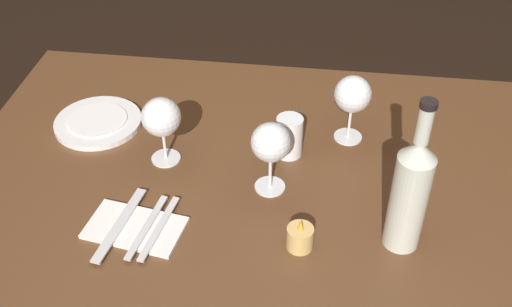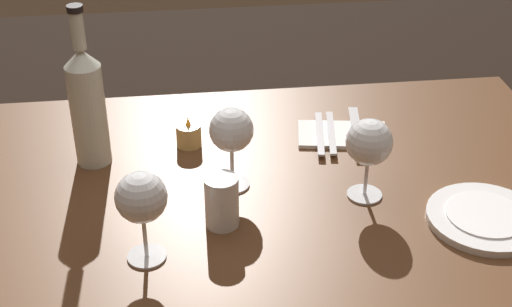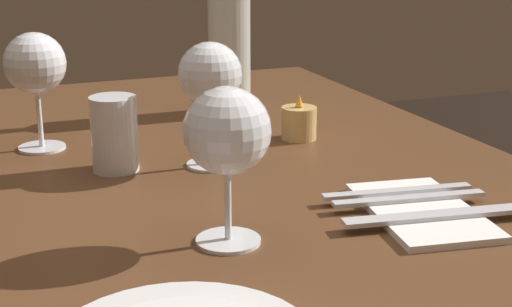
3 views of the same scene
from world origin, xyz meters
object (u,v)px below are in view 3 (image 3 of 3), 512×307
object	(u,v)px
wine_glass_left	(35,66)
table_knife	(437,215)
wine_bottle	(229,34)
fork_outer	(397,192)
votive_candle	(299,124)
folded_napkin	(421,211)
wine_glass_centre	(210,78)
wine_glass_right	(227,134)
water_tumbler	(115,137)
fork_inner	(409,199)

from	to	relation	value
wine_glass_left	table_knife	size ratio (longest dim) A/B	0.78
wine_glass_left	wine_bottle	world-z (taller)	wine_bottle
wine_glass_left	fork_outer	xyz separation A→B (m)	(0.36, 0.36, -0.11)
votive_candle	table_knife	bearing A→B (deg)	-0.40
folded_napkin	wine_bottle	bearing A→B (deg)	-176.05
wine_glass_centre	wine_bottle	distance (m)	0.30
wine_glass_centre	folded_napkin	distance (m)	0.32
wine_glass_left	wine_glass_centre	distance (m)	0.26
wine_bottle	folded_napkin	distance (m)	0.54
wine_glass_right	wine_glass_centre	distance (m)	0.25
folded_napkin	votive_candle	bearing A→B (deg)	179.56
wine_glass_right	fork_outer	distance (m)	0.25
wine_glass_right	votive_candle	distance (m)	0.40
table_knife	wine_glass_right	bearing A→B (deg)	-99.62
water_tumbler	table_knife	xyz separation A→B (m)	(0.31, 0.28, -0.03)
wine_bottle	water_tumbler	size ratio (longest dim) A/B	3.39
wine_glass_left	votive_candle	size ratio (longest dim) A/B	2.46
table_knife	fork_inner	bearing A→B (deg)	180.00
wine_glass_centre	folded_napkin	world-z (taller)	wine_glass_centre
folded_napkin	fork_outer	bearing A→B (deg)	-180.00
fork_outer	table_knife	distance (m)	0.08
wine_glass_left	wine_glass_right	size ratio (longest dim) A/B	1.03
wine_glass_centre	wine_bottle	size ratio (longest dim) A/B	0.50
wine_glass_left	folded_napkin	bearing A→B (deg)	40.72
wine_glass_left	votive_candle	distance (m)	0.38
table_knife	wine_bottle	bearing A→B (deg)	-176.27
wine_glass_centre	fork_inner	size ratio (longest dim) A/B	0.91
wine_glass_right	wine_glass_centre	xyz separation A→B (m)	(-0.24, 0.06, 0.00)
wine_glass_centre	table_knife	size ratio (longest dim) A/B	0.78
wine_glass_right	folded_napkin	distance (m)	0.25
wine_glass_left	votive_candle	xyz separation A→B (m)	(0.09, 0.36, -0.10)
fork_outer	table_knife	size ratio (longest dim) A/B	0.85
wine_glass_right	folded_napkin	size ratio (longest dim) A/B	0.78
fork_outer	water_tumbler	bearing A→B (deg)	-129.62
wine_glass_centre	fork_outer	xyz separation A→B (m)	(0.20, 0.16, -0.11)
wine_glass_left	folded_napkin	distance (m)	0.56
wine_glass_right	wine_bottle	size ratio (longest dim) A/B	0.49
wine_glass_right	fork_outer	size ratio (longest dim) A/B	0.89
votive_candle	table_knife	world-z (taller)	votive_candle
folded_napkin	fork_inner	xyz separation A→B (m)	(-0.02, -0.00, 0.01)
wine_bottle	table_knife	distance (m)	0.56
wine_glass_right	votive_candle	xyz separation A→B (m)	(-0.32, 0.23, -0.09)
wine_glass_right	votive_candle	bearing A→B (deg)	144.83
wine_glass_centre	fork_inner	bearing A→B (deg)	34.98
wine_glass_right	folded_napkin	bearing A→B (deg)	88.01
wine_glass_left	wine_bottle	bearing A→B (deg)	108.26
wine_glass_right	water_tumbler	size ratio (longest dim) A/B	1.65
wine_glass_centre	fork_inner	xyz separation A→B (m)	(0.23, 0.16, -0.11)
wine_glass_left	fork_inner	xyz separation A→B (m)	(0.39, 0.36, -0.11)
wine_glass_centre	fork_outer	world-z (taller)	wine_glass_centre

